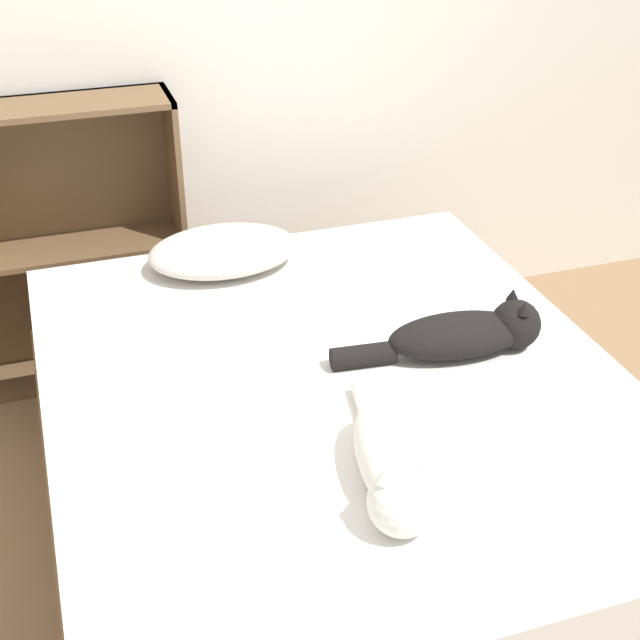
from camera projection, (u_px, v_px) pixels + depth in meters
ground_plane at (334, 539)px, 2.64m from camera, size 8.00×8.00×0.00m
wall_back at (212, 12)px, 3.07m from camera, size 8.00×0.06×2.50m
bed at (335, 464)px, 2.49m from camera, size 1.54×1.82×0.58m
pillow at (223, 251)px, 2.85m from camera, size 0.48×0.33×0.12m
cat_light at (391, 467)px, 1.93m from camera, size 0.20×0.56×0.17m
cat_dark at (467, 333)px, 2.42m from camera, size 0.59×0.20×0.16m
bookshelf at (48, 243)px, 3.16m from camera, size 0.89×0.26×1.04m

